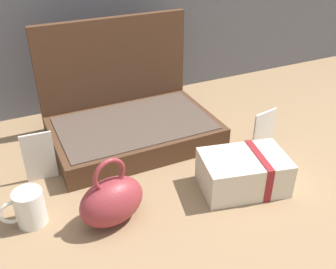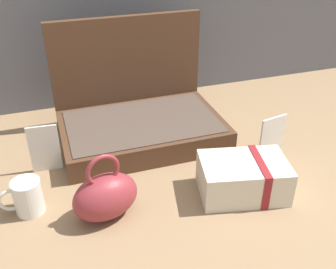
{
  "view_description": "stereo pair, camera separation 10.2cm",
  "coord_description": "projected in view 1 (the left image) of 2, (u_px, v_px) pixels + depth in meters",
  "views": [
    {
      "loc": [
        -0.38,
        -0.81,
        0.67
      ],
      "look_at": [
        -0.01,
        -0.02,
        0.15
      ],
      "focal_mm": 41.56,
      "sensor_mm": 36.0,
      "label": 1
    },
    {
      "loc": [
        -0.29,
        -0.85,
        0.67
      ],
      "look_at": [
        -0.01,
        -0.02,
        0.15
      ],
      "focal_mm": 41.56,
      "sensor_mm": 36.0,
      "label": 2
    }
  ],
  "objects": [
    {
      "name": "coffee_mug",
      "position": [
        29.0,
        208.0,
        0.93
      ],
      "size": [
        0.11,
        0.07,
        0.09
      ],
      "color": "silver",
      "rests_on": "ground_plane"
    },
    {
      "name": "open_suitcase",
      "position": [
        129.0,
        116.0,
        1.27
      ],
      "size": [
        0.51,
        0.35,
        0.37
      ],
      "color": "#4C301E",
      "rests_on": "ground_plane"
    },
    {
      "name": "cream_toiletry_bag",
      "position": [
        244.0,
        172.0,
        1.05
      ],
      "size": [
        0.25,
        0.19,
        0.1
      ],
      "color": "beige",
      "rests_on": "ground_plane"
    },
    {
      "name": "info_card_left",
      "position": [
        263.0,
        130.0,
        1.2
      ],
      "size": [
        0.09,
        0.02,
        0.13
      ],
      "primitive_type": "cube",
      "rotation": [
        0.0,
        0.0,
        0.18
      ],
      "color": "silver",
      "rests_on": "ground_plane"
    },
    {
      "name": "poster_card_right",
      "position": [
        39.0,
        157.0,
        1.07
      ],
      "size": [
        0.08,
        0.01,
        0.15
      ],
      "primitive_type": "cube",
      "rotation": [
        0.0,
        0.0,
        -0.08
      ],
      "color": "silver",
      "rests_on": "ground_plane"
    },
    {
      "name": "ground_plane",
      "position": [
        168.0,
        176.0,
        1.12
      ],
      "size": [
        6.0,
        6.0,
        0.0
      ],
      "primitive_type": "plane",
      "color": "#8C6D4C"
    },
    {
      "name": "teal_pouch_handbag",
      "position": [
        112.0,
        200.0,
        0.93
      ],
      "size": [
        0.19,
        0.14,
        0.18
      ],
      "color": "maroon",
      "rests_on": "ground_plane"
    }
  ]
}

